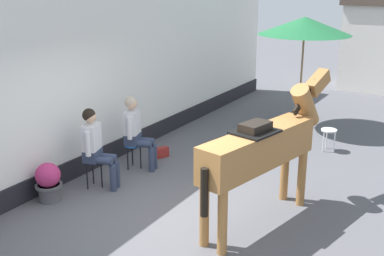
{
  "coord_description": "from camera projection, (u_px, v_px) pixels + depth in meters",
  "views": [
    {
      "loc": [
        3.51,
        -5.43,
        3.49
      ],
      "look_at": [
        -0.4,
        1.2,
        1.05
      ],
      "focal_mm": 45.63,
      "sensor_mm": 36.0,
      "label": 1
    }
  ],
  "objects": [
    {
      "name": "spare_stool_white",
      "position": [
        329.0,
        132.0,
        9.96
      ],
      "size": [
        0.32,
        0.32,
        0.46
      ],
      "color": "white",
      "rests_on": "ground_plane"
    },
    {
      "name": "pub_facade_wall",
      "position": [
        102.0,
        82.0,
        9.22
      ],
      "size": [
        0.34,
        14.0,
        3.4
      ],
      "color": "white",
      "rests_on": "ground_plane"
    },
    {
      "name": "satchel_bag",
      "position": [
        162.0,
        152.0,
        9.7
      ],
      "size": [
        0.22,
        0.3,
        0.2
      ],
      "primitive_type": "cube",
      "rotation": [
        0.0,
        0.0,
        4.29
      ],
      "color": "maroon",
      "rests_on": "ground_plane"
    },
    {
      "name": "seated_visitor_near",
      "position": [
        96.0,
        144.0,
        8.12
      ],
      "size": [
        0.61,
        0.48,
        1.39
      ],
      "color": "black",
      "rests_on": "ground_plane"
    },
    {
      "name": "flower_planter_middle",
      "position": [
        48.0,
        181.0,
        7.77
      ],
      "size": [
        0.43,
        0.43,
        0.64
      ],
      "color": "#4C4C51",
      "rests_on": "ground_plane"
    },
    {
      "name": "seated_visitor_far",
      "position": [
        136.0,
        129.0,
        8.93
      ],
      "size": [
        0.61,
        0.48,
        1.39
      ],
      "color": "#194C99",
      "rests_on": "ground_plane"
    },
    {
      "name": "saddled_horse_center",
      "position": [
        264.0,
        147.0,
        6.89
      ],
      "size": [
        0.92,
        2.96,
        2.06
      ],
      "color": "#9E6B38",
      "rests_on": "ground_plane"
    },
    {
      "name": "ground_plane",
      "position": [
        255.0,
        158.0,
        9.68
      ],
      "size": [
        40.0,
        40.0,
        0.0
      ],
      "primitive_type": "plane",
      "color": "#56565B"
    },
    {
      "name": "cafe_parasol",
      "position": [
        305.0,
        26.0,
        10.95
      ],
      "size": [
        2.1,
        2.1,
        2.58
      ],
      "color": "black",
      "rests_on": "ground_plane"
    }
  ]
}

